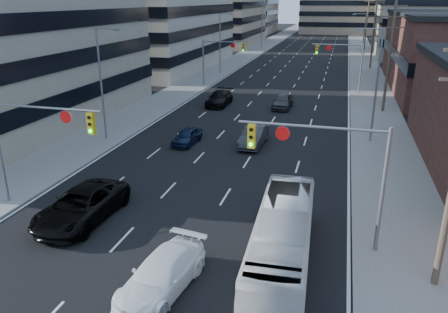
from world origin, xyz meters
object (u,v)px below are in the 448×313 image
Objects in this scene: black_pickup at (81,206)px; sedan_blue at (187,136)px; transit_bus at (282,241)px; white_van at (162,274)px.

sedan_blue is at bearing 87.70° from black_pickup.
transit_bus is (10.74, -1.60, 0.51)m from black_pickup.
white_van is (6.34, -4.35, -0.12)m from black_pickup.
black_pickup is 10.87m from transit_bus.
black_pickup is 13.65m from sedan_blue.
transit_bus is at bearing -53.45° from sedan_blue.
white_van is at bearing -150.34° from transit_bus.
transit_bus is 18.09m from sedan_blue.
transit_bus is (4.40, 2.75, 0.63)m from white_van.
transit_bus is 2.60× the size of sedan_blue.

